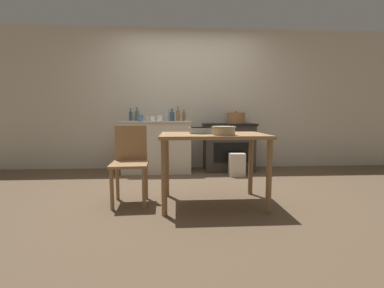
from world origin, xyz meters
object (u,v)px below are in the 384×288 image
flour_sack (237,165)px  mixing_bowl_small (202,130)px  bottle_left (137,116)px  stock_pot (236,118)px  cup_mid_right (140,118)px  cup_right (147,118)px  work_table (213,144)px  bottle_center (184,116)px  cup_far_right (153,119)px  bottle_center_right (131,116)px  bottle_mid_left (178,115)px  bottle_center_left (172,116)px  bottle_far_left (167,116)px  cup_end_right (160,118)px  stove (228,147)px  chair (130,161)px  mixing_bowl_large (224,130)px

flour_sack → mixing_bowl_small: bearing=-119.4°
flour_sack → bottle_left: (-1.69, 0.65, 0.79)m
mixing_bowl_small → bottle_left: size_ratio=1.21×
stock_pot → bottle_left: 1.78m
cup_mid_right → flour_sack: bearing=-9.4°
mixing_bowl_small → cup_right: cup_right is taller
work_table → bottle_center: bearing=98.0°
bottle_left → cup_far_right: bottle_left is taller
bottle_left → bottle_center_right: (-0.09, -0.10, -0.01)m
mixing_bowl_small → bottle_left: bearing=117.7°
stock_pot → bottle_center: bottle_center is taller
bottle_mid_left → bottle_center_left: size_ratio=1.17×
mixing_bowl_small → bottle_far_left: 1.87m
bottle_center_left → flour_sack: bearing=-25.9°
flour_sack → cup_end_right: size_ratio=3.56×
work_table → cup_end_right: cup_end_right is taller
bottle_left → stove: bearing=-6.4°
mixing_bowl_small → cup_end_right: 1.57m
stock_pot → cup_right: size_ratio=3.78×
stock_pot → cup_mid_right: 1.68m
cup_far_right → bottle_far_left: bearing=57.7°
bottle_mid_left → bottle_center: size_ratio=1.24×
chair → bottle_left: bottle_left is taller
chair → bottle_mid_left: size_ratio=3.44×
cup_far_right → cup_right: bearing=134.6°
bottle_left → cup_mid_right: bottle_left is taller
work_table → cup_far_right: 1.73m
mixing_bowl_small → cup_mid_right: size_ratio=3.06×
bottle_far_left → bottle_center: bearing=-1.2°
work_table → bottle_left: bottle_left is taller
bottle_left → cup_end_right: (0.43, -0.42, -0.04)m
work_table → cup_end_right: size_ratio=10.88×
chair → bottle_center: bottle_center is taller
bottle_center_right → cup_end_right: 0.61m
bottle_mid_left → bottle_center: (0.10, 0.10, -0.02)m
bottle_center → bottle_left: bearing=174.5°
bottle_center_left → cup_end_right: size_ratio=2.06×
flour_sack → mixing_bowl_large: 1.69m
flour_sack → stock_pot: 0.91m
bottle_left → bottle_mid_left: 0.76m
cup_right → cup_mid_right: bearing=-151.9°
mixing_bowl_small → bottle_far_left: bearing=104.0°
cup_right → chair: bearing=-91.3°
bottle_left → cup_far_right: size_ratio=2.73×
cup_right → cup_end_right: (0.21, -0.09, 0.01)m
bottle_left → bottle_center_left: bottle_left is taller
stove → chair: chair is taller
stove → bottle_far_left: bearing=174.4°
cup_right → cup_far_right: (0.10, -0.10, 0.00)m
mixing_bowl_large → bottle_center: 2.08m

